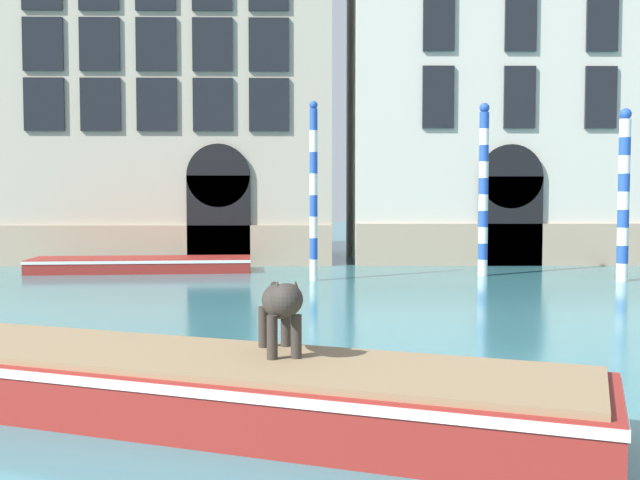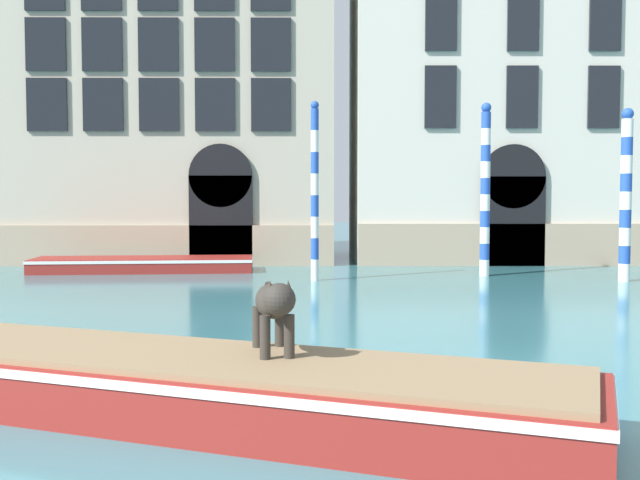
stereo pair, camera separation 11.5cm
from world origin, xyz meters
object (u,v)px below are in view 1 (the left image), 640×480
(boat_moored_near_palazzo, at_px, (142,264))
(mooring_pole_2, at_px, (314,191))
(mooring_pole_0, at_px, (484,189))
(mooring_pole_1, at_px, (624,194))
(dog_on_deck, at_px, (281,304))
(boat_foreground, at_px, (207,385))

(boat_moored_near_palazzo, height_order, mooring_pole_2, mooring_pole_2)
(mooring_pole_0, height_order, mooring_pole_1, mooring_pole_0)
(mooring_pole_2, bearing_deg, mooring_pole_1, -1.82)
(boat_moored_near_palazzo, height_order, mooring_pole_1, mooring_pole_1)
(dog_on_deck, bearing_deg, boat_foreground, -99.90)
(boat_foreground, xyz_separation_m, boat_moored_near_palazzo, (-3.66, 13.72, -0.11))
(dog_on_deck, relative_size, mooring_pole_0, 0.24)
(dog_on_deck, xyz_separation_m, mooring_pole_1, (7.83, 11.16, 1.05))
(mooring_pole_0, distance_m, mooring_pole_2, 4.52)
(boat_foreground, height_order, mooring_pole_0, mooring_pole_0)
(boat_foreground, relative_size, mooring_pole_2, 1.65)
(boat_moored_near_palazzo, bearing_deg, dog_on_deck, -77.04)
(boat_foreground, relative_size, dog_on_deck, 6.79)
(boat_foreground, xyz_separation_m, mooring_pole_0, (5.42, 12.50, 1.93))
(dog_on_deck, distance_m, mooring_pole_1, 13.68)
(boat_foreground, relative_size, boat_moored_near_palazzo, 1.19)
(dog_on_deck, relative_size, mooring_pole_1, 0.25)
(mooring_pole_2, bearing_deg, dog_on_deck, -91.82)
(boat_foreground, bearing_deg, mooring_pole_2, 105.65)
(boat_foreground, xyz_separation_m, mooring_pole_2, (1.03, 11.42, 1.88))
(mooring_pole_0, bearing_deg, boat_moored_near_palazzo, 172.36)
(dog_on_deck, xyz_separation_m, mooring_pole_0, (4.75, 12.48, 1.20))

